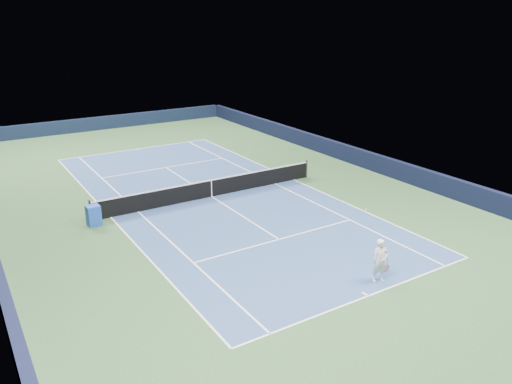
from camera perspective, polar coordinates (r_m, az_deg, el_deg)
ground at (r=26.99m, az=-5.09°, el=-0.54°), size 40.00×40.00×0.00m
wall_far at (r=44.83m, az=-16.91°, el=7.58°), size 22.00×0.35×1.10m
wall_right at (r=32.89m, az=11.92°, el=3.83°), size 0.35×40.00×1.10m
court_surface at (r=26.99m, az=-5.09°, el=-0.54°), size 10.97×23.77×0.01m
baseline_far at (r=37.52m, az=-13.47°, el=4.80°), size 10.97×0.08×0.00m
baseline_near at (r=18.20m, az=12.71°, el=-11.52°), size 10.97×0.08×0.00m
sideline_doubles_right at (r=29.72m, az=4.35°, el=1.41°), size 0.08×23.77×0.00m
sideline_doubles_left at (r=25.17m, az=-16.26°, el=-2.79°), size 0.08×23.77×0.00m
sideline_singles_right at (r=28.96m, az=2.16°, el=0.97°), size 0.08×23.77×0.00m
sideline_singles_left at (r=25.53m, az=-13.32°, el=-2.21°), size 0.08×23.77×0.00m
service_line_far at (r=32.54m, az=-10.27°, el=2.78°), size 8.23×0.08×0.00m
service_line_near at (r=21.90m, az=2.65°, el=-5.43°), size 8.23×0.08×0.00m
center_service_line at (r=26.99m, az=-5.09°, el=-0.52°), size 0.08×12.80×0.00m
center_mark_far at (r=37.38m, az=-13.39°, el=4.75°), size 0.08×0.30×0.00m
center_mark_near at (r=18.29m, az=12.37°, el=-11.32°), size 0.08×0.30×0.00m
tennis_net at (r=26.82m, az=-5.12°, el=0.47°), size 12.90×0.10×1.07m
sponsor_cube at (r=24.33m, az=-18.06°, el=-2.56°), size 0.63×0.58×0.97m
tennis_player at (r=18.85m, az=14.00°, el=-7.62°), size 0.81×1.31×2.51m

